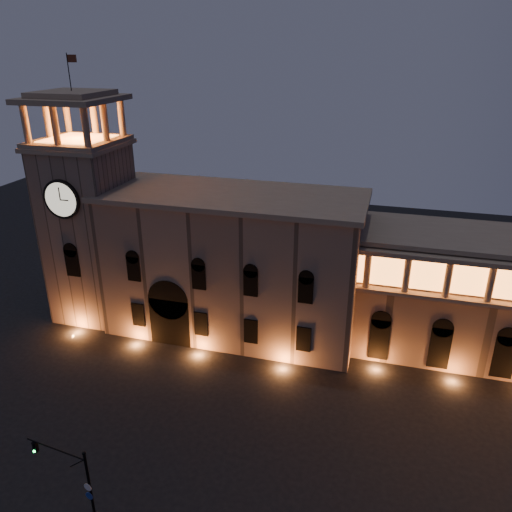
{
  "coord_description": "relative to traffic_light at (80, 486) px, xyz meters",
  "views": [
    {
      "loc": [
        15.51,
        -30.37,
        33.31
      ],
      "look_at": [
        2.58,
        16.0,
        12.77
      ],
      "focal_mm": 35.0,
      "sensor_mm": 36.0,
      "label": 1
    }
  ],
  "objects": [
    {
      "name": "ground",
      "position": [
        3.81,
        8.29,
        -4.0
      ],
      "size": [
        160.0,
        160.0,
        0.0
      ],
      "primitive_type": "plane",
      "color": "black",
      "rests_on": "ground"
    },
    {
      "name": "clock_tower",
      "position": [
        -16.69,
        29.26,
        8.5
      ],
      "size": [
        9.8,
        9.8,
        32.4
      ],
      "color": "#8C705B",
      "rests_on": "ground"
    },
    {
      "name": "government_building",
      "position": [
        1.73,
        30.22,
        4.77
      ],
      "size": [
        30.8,
        12.8,
        17.6
      ],
      "color": "#8C705B",
      "rests_on": "ground"
    },
    {
      "name": "traffic_light",
      "position": [
        0.0,
        0.0,
        0.0
      ],
      "size": [
        5.51,
        1.04,
        7.61
      ],
      "rotation": [
        0.0,
        0.0,
        -0.13
      ],
      "color": "black",
      "rests_on": "ground"
    }
  ]
}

